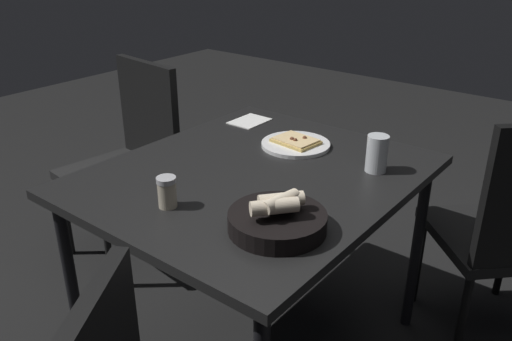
{
  "coord_description": "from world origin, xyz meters",
  "views": [
    {
      "loc": [
        1.23,
        0.98,
        1.45
      ],
      "look_at": [
        0.01,
        0.01,
        0.75
      ],
      "focal_mm": 36.9,
      "sensor_mm": 36.0,
      "label": 1
    }
  ],
  "objects_px": {
    "dining_table": "(255,189)",
    "pizza_plate": "(296,143)",
    "chair_far": "(131,151)",
    "bread_basket": "(277,219)",
    "pepper_shaker": "(167,194)",
    "beer_glass": "(377,156)"
  },
  "relations": [
    {
      "from": "pepper_shaker",
      "to": "bread_basket",
      "type": "bearing_deg",
      "value": 104.97
    },
    {
      "from": "pepper_shaker",
      "to": "pizza_plate",
      "type": "bearing_deg",
      "value": 177.8
    },
    {
      "from": "bread_basket",
      "to": "pizza_plate",
      "type": "bearing_deg",
      "value": -150.25
    },
    {
      "from": "pizza_plate",
      "to": "beer_glass",
      "type": "bearing_deg",
      "value": 86.97
    },
    {
      "from": "bread_basket",
      "to": "beer_glass",
      "type": "distance_m",
      "value": 0.51
    },
    {
      "from": "beer_glass",
      "to": "dining_table",
      "type": "bearing_deg",
      "value": -50.69
    },
    {
      "from": "beer_glass",
      "to": "chair_far",
      "type": "relative_size",
      "value": 0.13
    },
    {
      "from": "pizza_plate",
      "to": "pepper_shaker",
      "type": "xyz_separation_m",
      "value": [
        0.61,
        -0.02,
        0.03
      ]
    },
    {
      "from": "dining_table",
      "to": "pizza_plate",
      "type": "height_order",
      "value": "pizza_plate"
    },
    {
      "from": "chair_far",
      "to": "bread_basket",
      "type": "bearing_deg",
      "value": 69.11
    },
    {
      "from": "pepper_shaker",
      "to": "chair_far",
      "type": "bearing_deg",
      "value": -122.27
    },
    {
      "from": "pizza_plate",
      "to": "pepper_shaker",
      "type": "distance_m",
      "value": 0.61
    },
    {
      "from": "dining_table",
      "to": "pepper_shaker",
      "type": "relative_size",
      "value": 11.79
    },
    {
      "from": "pizza_plate",
      "to": "pepper_shaker",
      "type": "relative_size",
      "value": 2.75
    },
    {
      "from": "pizza_plate",
      "to": "pepper_shaker",
      "type": "bearing_deg",
      "value": -2.2
    },
    {
      "from": "beer_glass",
      "to": "chair_far",
      "type": "distance_m",
      "value": 1.22
    },
    {
      "from": "dining_table",
      "to": "pepper_shaker",
      "type": "distance_m",
      "value": 0.36
    },
    {
      "from": "bread_basket",
      "to": "beer_glass",
      "type": "bearing_deg",
      "value": 176.66
    },
    {
      "from": "bread_basket",
      "to": "beer_glass",
      "type": "xyz_separation_m",
      "value": [
        -0.51,
        0.03,
        0.02
      ]
    },
    {
      "from": "pizza_plate",
      "to": "chair_far",
      "type": "relative_size",
      "value": 0.27
    },
    {
      "from": "pizza_plate",
      "to": "chair_far",
      "type": "distance_m",
      "value": 0.9
    },
    {
      "from": "dining_table",
      "to": "chair_far",
      "type": "distance_m",
      "value": 0.92
    }
  ]
}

